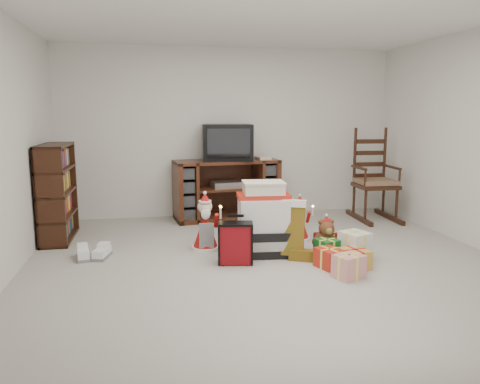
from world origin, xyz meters
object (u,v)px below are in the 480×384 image
at_px(gift_pile, 263,223).
at_px(red_suitcase, 235,243).
at_px(santa_figurine, 299,223).
at_px(mrs_claus_figurine, 205,228).
at_px(bookshelf, 57,194).
at_px(sneaker_pair, 93,254).
at_px(crt_television, 227,142).
at_px(tv_stand, 227,189).
at_px(teddy_bear, 325,239).
at_px(gift_cluster, 340,253).
at_px(rocking_chair, 373,187).

distance_m(gift_pile, red_suitcase, 0.48).
bearing_deg(santa_figurine, mrs_claus_figurine, -170.87).
relative_size(bookshelf, mrs_claus_figurine, 1.78).
distance_m(bookshelf, sneaker_pair, 1.15).
bearing_deg(crt_television, santa_figurine, -58.41).
xyz_separation_m(tv_stand, teddy_bear, (0.79, -1.94, -0.26)).
bearing_deg(mrs_claus_figurine, gift_cluster, -30.09).
relative_size(rocking_chair, gift_pile, 1.74).
relative_size(santa_figurine, gift_cluster, 0.58).
height_order(rocking_chair, gift_pile, rocking_chair).
xyz_separation_m(tv_stand, rocking_chair, (2.11, -0.41, 0.04)).
distance_m(tv_stand, sneaker_pair, 2.41).
distance_m(santa_figurine, mrs_claus_figurine, 1.19).
relative_size(tv_stand, mrs_claus_figurine, 2.37).
relative_size(mrs_claus_figurine, gift_cluster, 0.69).
xyz_separation_m(rocking_chair, mrs_claus_figurine, (-2.61, -1.12, -0.22)).
distance_m(tv_stand, gift_pile, 1.82).
bearing_deg(gift_pile, mrs_claus_figurine, 160.84).
bearing_deg(tv_stand, rocking_chair, -17.99).
height_order(mrs_claus_figurine, sneaker_pair, mrs_claus_figurine).
height_order(bookshelf, teddy_bear, bookshelf).
distance_m(gift_pile, crt_television, 1.96).
xyz_separation_m(red_suitcase, santa_figurine, (0.93, 0.75, -0.01)).
xyz_separation_m(gift_pile, crt_television, (-0.10, 1.80, 0.78)).
xyz_separation_m(rocking_chair, gift_pile, (-2.00, -1.40, -0.12)).
relative_size(tv_stand, red_suitcase, 3.07).
relative_size(gift_pile, gift_cluster, 0.83).
bearing_deg(tv_stand, gift_pile, -93.40).
distance_m(teddy_bear, mrs_claus_figurine, 1.35).
bearing_deg(gift_pile, santa_figurine, 44.75).
height_order(tv_stand, santa_figurine, tv_stand).
relative_size(tv_stand, teddy_bear, 4.06).
bearing_deg(crt_television, teddy_bear, -62.92).
xyz_separation_m(santa_figurine, crt_television, (-0.67, 1.33, 0.91)).
xyz_separation_m(mrs_claus_figurine, crt_television, (0.51, 1.52, 0.87)).
height_order(tv_stand, teddy_bear, tv_stand).
bearing_deg(crt_television, gift_cluster, -65.64).
height_order(teddy_bear, mrs_claus_figurine, mrs_claus_figurine).
bearing_deg(teddy_bear, red_suitcase, -171.22).
bearing_deg(gift_pile, tv_stand, 98.92).
relative_size(santa_figurine, crt_television, 0.75).
height_order(tv_stand, rocking_chair, rocking_chair).
bearing_deg(santa_figurine, gift_cluster, -81.86).
height_order(tv_stand, bookshelf, bookshelf).
relative_size(bookshelf, crt_television, 1.58).
relative_size(red_suitcase, mrs_claus_figurine, 0.77).
bearing_deg(teddy_bear, mrs_claus_figurine, 162.79).
bearing_deg(bookshelf, tv_stand, 18.19).
bearing_deg(tv_stand, crt_television, -53.08).
bearing_deg(mrs_claus_figurine, rocking_chair, 23.29).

